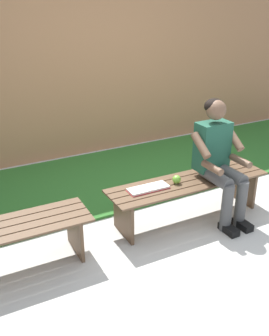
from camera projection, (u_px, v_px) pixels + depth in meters
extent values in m
cube|color=beige|center=(153.00, 315.00, 2.81)|extent=(10.00, 7.00, 0.04)
cube|color=#2D6B28|center=(58.00, 189.00, 4.59)|extent=(9.00, 1.72, 0.03)
cube|color=#B27A51|center=(61.00, 62.00, 5.16)|extent=(9.50, 0.24, 2.65)
cube|color=brown|center=(179.00, 175.00, 4.01)|extent=(1.72, 0.13, 0.02)
cube|color=brown|center=(186.00, 180.00, 3.92)|extent=(1.72, 0.13, 0.02)
cube|color=brown|center=(192.00, 184.00, 3.83)|extent=(1.72, 0.13, 0.02)
cube|color=brown|center=(199.00, 188.00, 3.73)|extent=(1.72, 0.13, 0.02)
cube|color=brown|center=(242.00, 185.00, 4.27)|extent=(0.04, 0.40, 0.40)
cube|color=brown|center=(123.00, 217.00, 3.65)|extent=(0.04, 0.40, 0.40)
cube|color=brown|center=(75.00, 232.00, 3.41)|extent=(0.04, 0.40, 0.40)
cube|color=#1E513D|center=(212.00, 146.00, 3.88)|extent=(0.34, 0.20, 0.50)
sphere|color=brown|center=(216.00, 110.00, 3.71)|extent=(0.20, 0.20, 0.20)
ellipsoid|color=black|center=(214.00, 106.00, 3.72)|extent=(0.20, 0.19, 0.15)
cylinder|color=#4C4C4C|center=(230.00, 174.00, 3.86)|extent=(0.13, 0.40, 0.13)
cylinder|color=#4C4C4C|center=(216.00, 177.00, 3.78)|extent=(0.13, 0.40, 0.13)
cylinder|color=#4C4C4C|center=(241.00, 204.00, 3.79)|extent=(0.11, 0.11, 0.49)
cube|color=black|center=(242.00, 225.00, 3.83)|extent=(0.10, 0.22, 0.07)
cylinder|color=#4C4C4C|center=(227.00, 208.00, 3.72)|extent=(0.11, 0.11, 0.49)
cube|color=black|center=(229.00, 229.00, 3.75)|extent=(0.10, 0.22, 0.07)
cylinder|color=brown|center=(234.00, 139.00, 3.87)|extent=(0.08, 0.28, 0.23)
cylinder|color=brown|center=(241.00, 161.00, 3.80)|extent=(0.07, 0.26, 0.07)
cylinder|color=brown|center=(201.00, 145.00, 3.69)|extent=(0.08, 0.28, 0.23)
cylinder|color=brown|center=(212.00, 168.00, 3.65)|extent=(0.07, 0.26, 0.07)
sphere|color=#72B738|center=(177.00, 179.00, 3.80)|extent=(0.09, 0.09, 0.09)
cube|color=white|center=(157.00, 186.00, 3.73)|extent=(0.20, 0.15, 0.02)
cube|color=white|center=(139.00, 191.00, 3.65)|extent=(0.20, 0.15, 0.02)
cube|color=red|center=(148.00, 189.00, 3.69)|extent=(0.41, 0.16, 0.01)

